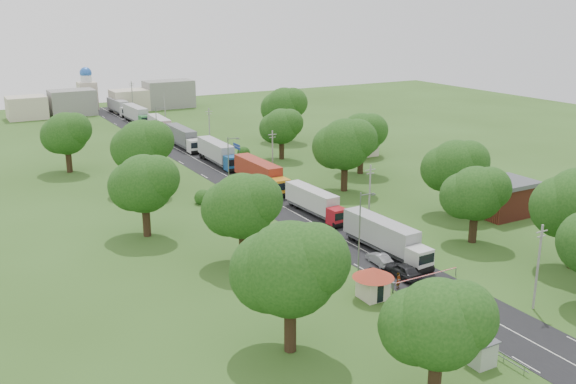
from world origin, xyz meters
TOP-DOWN VIEW (x-y plane):
  - ground at (0.00, 0.00)m, footprint 260.00×260.00m
  - road at (0.00, 20.00)m, footprint 8.00×200.00m
  - boom_barrier at (-1.36, -25.00)m, footprint 9.22×0.35m
  - guard_booth at (-7.20, -25.00)m, footprint 4.40×4.40m
  - kiosk at (-7.00, -40.00)m, footprint 2.30×2.30m
  - guard_rail at (-5.00, -35.00)m, footprint 0.10×17.00m
  - info_sign at (5.20, 35.00)m, footprint 0.12×3.10m
  - pole_0 at (5.50, -35.00)m, footprint 1.60×0.24m
  - pole_1 at (5.50, -7.00)m, footprint 1.60×0.24m
  - pole_2 at (5.50, 21.00)m, footprint 1.60×0.24m
  - pole_3 at (5.50, 49.00)m, footprint 1.60×0.24m
  - pole_4 at (5.50, 77.00)m, footprint 1.60×0.24m
  - pole_5 at (5.50, 105.00)m, footprint 1.60×0.24m
  - lamp_0 at (-5.35, -20.00)m, footprint 2.03×0.22m
  - lamp_1 at (-5.35, 15.00)m, footprint 2.03×0.22m
  - lamp_2 at (-5.35, 50.00)m, footprint 2.03×0.22m
  - tree_2 at (13.99, -17.86)m, footprint 8.00×8.00m
  - tree_3 at (19.99, -7.84)m, footprint 8.80×8.80m
  - tree_4 at (12.99, 10.17)m, footprint 9.60×9.60m
  - tree_5 at (21.99, 18.16)m, footprint 8.80×8.80m
  - tree_6 at (14.99, 35.14)m, footprint 8.00×8.00m
  - tree_7 at (23.99, 50.17)m, footprint 9.60×9.60m
  - tree_8 at (-14.01, -41.86)m, footprint 8.00×8.00m
  - tree_9 at (-20.01, -29.83)m, footprint 9.60×9.60m
  - tree_10 at (-15.01, -9.84)m, footprint 8.80×8.80m
  - tree_11 at (-22.01, 5.16)m, footprint 8.80×8.80m
  - tree_12 at (-16.01, 25.17)m, footprint 9.60×9.60m
  - tree_13 at (-24.01, 45.16)m, footprint 8.80×8.80m
  - house_brick at (26.00, -12.00)m, footprint 8.60×6.60m
  - house_cream at (30.00, 30.00)m, footprint 10.08×10.08m
  - distant_town at (0.68, 110.00)m, footprint 52.00×8.00m
  - church at (-4.00, 118.00)m, footprint 5.00×5.00m
  - truck_0 at (1.69, -15.60)m, footprint 3.03×14.80m
  - truck_1 at (2.13, 1.62)m, footprint 2.76×13.51m
  - truck_2 at (2.05, 18.80)m, footprint 2.85×15.67m
  - truck_3 at (2.18, 37.15)m, footprint 2.91×15.48m
  - truck_4 at (1.62, 54.61)m, footprint 2.65×15.37m
  - truck_5 at (2.20, 70.91)m, footprint 3.06×14.66m
  - truck_6 at (1.70, 88.47)m, footprint 3.02×15.65m
  - truck_7 at (1.61, 105.41)m, footprint 3.15×14.58m
  - car_lane_front at (-1.00, -22.38)m, footprint 2.09×4.97m
  - car_lane_mid at (-1.00, -18.00)m, footprint 1.70×4.12m
  - car_lane_rear at (-3.00, -7.11)m, footprint 2.07×5.04m
  - car_verge_near at (5.50, 6.96)m, footprint 3.08×6.17m
  - car_verge_far at (6.18, 29.38)m, footprint 1.80×4.16m
  - pedestrian_near at (-3.38, -24.50)m, footprint 0.79×0.69m
  - pedestrian_booth at (-5.29, -22.00)m, footprint 0.97×1.10m

SIDE VIEW (x-z plane):
  - ground at x=0.00m, z-range 0.00..0.00m
  - road at x=0.00m, z-range -0.02..0.02m
  - guard_rail at x=-5.00m, z-range -0.85..0.85m
  - car_lane_mid at x=-1.00m, z-range 0.00..1.33m
  - car_verge_far at x=6.18m, z-range 0.00..1.40m
  - car_lane_rear at x=-3.00m, z-range 0.00..1.46m
  - car_lane_front at x=-1.00m, z-range 0.00..1.68m
  - car_verge_near at x=5.50m, z-range 0.00..1.68m
  - boom_barrier at x=-1.36m, z-range 0.30..1.48m
  - pedestrian_near at x=-3.38m, z-range 0.00..1.82m
  - pedestrian_booth at x=-5.29m, z-range 0.00..1.89m
  - kiosk at x=-7.00m, z-range 0.02..2.43m
  - truck_1 at x=2.13m, z-range 0.11..3.85m
  - truck_7 at x=1.61m, z-range 0.12..4.15m
  - truck_5 at x=2.20m, z-range 0.12..4.18m
  - guard_booth at x=-7.20m, z-range 0.44..3.89m
  - truck_0 at x=1.69m, z-range 0.12..4.22m
  - truck_4 at x=1.62m, z-range 0.13..4.39m
  - truck_3 at x=2.18m, z-range 0.13..4.42m
  - truck_6 at x=1.70m, z-range 0.13..4.46m
  - truck_2 at x=2.05m, z-range 0.13..4.47m
  - house_brick at x=26.00m, z-range 0.05..5.25m
  - info_sign at x=5.20m, z-range 0.95..5.05m
  - distant_town at x=0.68m, z-range -0.51..7.49m
  - house_cream at x=30.00m, z-range 0.74..6.54m
  - pole_0 at x=5.50m, z-range 0.18..9.18m
  - pole_1 at x=5.50m, z-range 0.18..9.18m
  - pole_2 at x=5.50m, z-range 0.18..9.18m
  - pole_3 at x=5.50m, z-range 0.18..9.18m
  - pole_4 at x=5.50m, z-range 0.18..9.18m
  - pole_5 at x=5.50m, z-range 0.18..9.18m
  - church at x=-4.00m, z-range -0.76..11.54m
  - lamp_0 at x=-5.35m, z-range 0.55..10.55m
  - lamp_1 at x=-5.35m, z-range 0.55..10.55m
  - lamp_2 at x=-5.35m, z-range 0.55..10.55m
  - tree_2 at x=13.99m, z-range 1.55..11.65m
  - tree_6 at x=14.99m, z-range 1.55..11.65m
  - tree_8 at x=-14.01m, z-range 1.55..11.65m
  - tree_3 at x=19.99m, z-range 1.69..12.76m
  - tree_5 at x=21.99m, z-range 1.69..12.76m
  - tree_10 at x=-15.01m, z-range 1.69..12.76m
  - tree_11 at x=-22.01m, z-range 1.69..12.76m
  - tree_13 at x=-24.01m, z-range 1.69..12.76m
  - tree_4 at x=12.99m, z-range 1.83..13.88m
  - tree_7 at x=23.99m, z-range 1.83..13.88m
  - tree_9 at x=-20.01m, z-range 1.83..13.88m
  - tree_12 at x=-16.01m, z-range 1.83..13.88m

